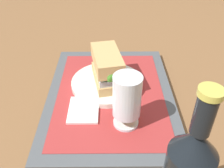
# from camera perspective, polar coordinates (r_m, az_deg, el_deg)

# --- Properties ---
(ground_plane) EXTENTS (3.00, 3.00, 0.00)m
(ground_plane) POSITION_cam_1_polar(r_m,az_deg,el_deg) (0.66, 0.00, -3.51)
(ground_plane) COLOR brown
(tray) EXTENTS (0.44, 0.32, 0.02)m
(tray) POSITION_cam_1_polar(r_m,az_deg,el_deg) (0.65, 0.00, -2.84)
(tray) COLOR #4C5156
(tray) RESTS_ON ground_plane
(placemat) EXTENTS (0.38, 0.27, 0.00)m
(placemat) POSITION_cam_1_polar(r_m,az_deg,el_deg) (0.64, 0.00, -2.11)
(placemat) COLOR #9E2D2D
(placemat) RESTS_ON tray
(plate) EXTENTS (0.19, 0.19, 0.01)m
(plate) POSITION_cam_1_polar(r_m,az_deg,el_deg) (0.67, -0.71, 0.23)
(plate) COLOR silver
(plate) RESTS_ON placemat
(sandwich) EXTENTS (0.14, 0.09, 0.08)m
(sandwich) POSITION_cam_1_polar(r_m,az_deg,el_deg) (0.64, -0.68, 3.71)
(sandwich) COLOR tan
(sandwich) RESTS_ON plate
(beer_glass) EXTENTS (0.06, 0.06, 0.12)m
(beer_glass) POSITION_cam_1_polar(r_m,az_deg,el_deg) (0.52, 3.91, -3.31)
(beer_glass) COLOR silver
(beer_glass) RESTS_ON placemat
(napkin_folded) EXTENTS (0.09, 0.07, 0.01)m
(napkin_folded) POSITION_cam_1_polar(r_m,az_deg,el_deg) (0.59, -6.06, -5.85)
(napkin_folded) COLOR white
(napkin_folded) RESTS_ON placemat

